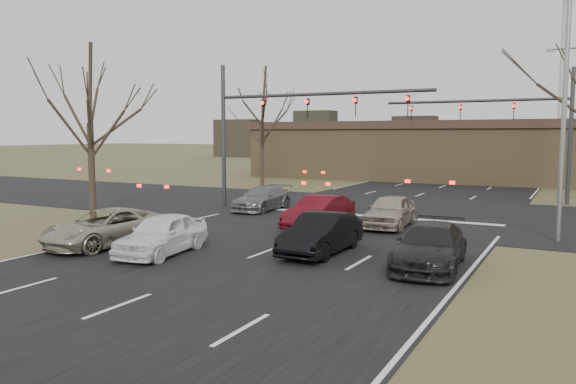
% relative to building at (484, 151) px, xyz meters
% --- Properties ---
extents(ground, '(360.00, 360.00, 0.00)m').
position_rel_building_xyz_m(ground, '(-2.00, -38.00, -2.67)').
color(ground, brown).
rests_on(ground, ground).
extents(road_main, '(14.00, 300.00, 0.02)m').
position_rel_building_xyz_m(road_main, '(-2.00, 22.00, -2.66)').
color(road_main, black).
rests_on(road_main, ground).
extents(road_cross, '(200.00, 14.00, 0.02)m').
position_rel_building_xyz_m(road_cross, '(-2.00, -23.00, -2.65)').
color(road_cross, black).
rests_on(road_cross, ground).
extents(building, '(42.40, 10.40, 5.30)m').
position_rel_building_xyz_m(building, '(0.00, 0.00, 0.00)').
color(building, olive).
rests_on(building, ground).
extents(mast_arm_near, '(12.12, 0.24, 8.00)m').
position_rel_building_xyz_m(mast_arm_near, '(-7.23, -25.00, 2.41)').
color(mast_arm_near, '#383A3D').
rests_on(mast_arm_near, ground).
extents(mast_arm_far, '(11.12, 0.24, 8.00)m').
position_rel_building_xyz_m(mast_arm_far, '(4.18, -15.00, 2.35)').
color(mast_arm_far, '#383A3D').
rests_on(mast_arm_far, ground).
extents(streetlight_right_near, '(2.34, 0.25, 10.00)m').
position_rel_building_xyz_m(streetlight_right_near, '(6.82, -28.00, 2.92)').
color(streetlight_right_near, gray).
rests_on(streetlight_right_near, ground).
extents(tree_left_near, '(5.10, 5.10, 8.50)m').
position_rel_building_xyz_m(tree_left_near, '(-13.50, -32.00, 3.90)').
color(tree_left_near, black).
rests_on(tree_left_near, ground).
extents(tree_left_far, '(5.70, 5.70, 9.50)m').
position_rel_building_xyz_m(tree_left_far, '(-15.00, -13.00, 4.68)').
color(tree_left_far, black).
rests_on(tree_left_far, ground).
extents(car_silver_suv, '(2.83, 5.16, 1.37)m').
position_rel_building_xyz_m(car_silver_suv, '(-7.81, -36.69, -1.98)').
color(car_silver_suv, '#A69D86').
rests_on(car_silver_suv, ground).
extents(car_white_sedan, '(2.20, 4.33, 1.41)m').
position_rel_building_xyz_m(car_white_sedan, '(-5.00, -36.88, -1.96)').
color(car_white_sedan, white).
rests_on(car_white_sedan, ground).
extents(car_black_hatch, '(1.51, 4.30, 1.41)m').
position_rel_building_xyz_m(car_black_hatch, '(-0.19, -34.21, -1.96)').
color(car_black_hatch, black).
rests_on(car_black_hatch, ground).
extents(car_charcoal_sedan, '(2.30, 4.83, 1.36)m').
position_rel_building_xyz_m(car_charcoal_sedan, '(3.66, -34.55, -1.99)').
color(car_charcoal_sedan, black).
rests_on(car_charcoal_sedan, ground).
extents(car_grey_ahead, '(1.92, 4.49, 1.29)m').
position_rel_building_xyz_m(car_grey_ahead, '(-7.69, -25.50, -2.02)').
color(car_grey_ahead, slate).
rests_on(car_grey_ahead, ground).
extents(car_red_ahead, '(1.81, 4.43, 1.43)m').
position_rel_building_xyz_m(car_red_ahead, '(-2.50, -29.36, -1.95)').
color(car_red_ahead, '#500B14').
rests_on(car_red_ahead, ground).
extents(car_silver_ahead, '(1.99, 4.40, 1.47)m').
position_rel_building_xyz_m(car_silver_ahead, '(0.22, -27.69, -1.93)').
color(car_silver_ahead, '#AF9F8D').
rests_on(car_silver_ahead, ground).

